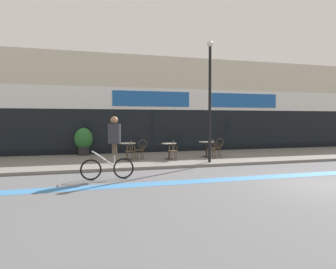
{
  "coord_description": "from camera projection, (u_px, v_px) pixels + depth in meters",
  "views": [
    {
      "loc": [
        -7.49,
        -7.85,
        1.96
      ],
      "look_at": [
        -2.83,
        7.23,
        1.24
      ],
      "focal_mm": 35.0,
      "sensor_mm": 36.0,
      "label": 1
    }
  ],
  "objects": [
    {
      "name": "cafe_chair_2_side",
      "position": [
        218.0,
        146.0,
        16.3
      ],
      "size": [
        0.59,
        0.43,
        0.9
      ],
      "rotation": [
        0.0,
        0.0,
        3.06
      ],
      "color": "#4C3823",
      "rests_on": "sidewalk_slab"
    },
    {
      "name": "cafe_chair_0_side",
      "position": [
        141.0,
        148.0,
        15.23
      ],
      "size": [
        0.59,
        0.44,
        0.9
      ],
      "rotation": [
        0.0,
        0.0,
        3.25
      ],
      "color": "#4C3823",
      "rests_on": "sidewalk_slab"
    },
    {
      "name": "bistro_table_1",
      "position": [
        169.0,
        148.0,
        15.23
      ],
      "size": [
        0.69,
        0.69,
        0.74
      ],
      "color": "black",
      "rests_on": "sidewalk_slab"
    },
    {
      "name": "planter_pot",
      "position": [
        83.0,
        140.0,
        16.85
      ],
      "size": [
        0.93,
        0.93,
        1.41
      ],
      "color": "#232326",
      "rests_on": "sidewalk_slab"
    },
    {
      "name": "cyclist_0",
      "position": [
        112.0,
        143.0,
        10.71
      ],
      "size": [
        1.74,
        0.48,
        2.06
      ],
      "rotation": [
        0.0,
        0.0,
        3.14
      ],
      "color": "black",
      "rests_on": "ground"
    },
    {
      "name": "cafe_chair_1_near",
      "position": [
        173.0,
        149.0,
        14.63
      ],
      "size": [
        0.44,
        0.59,
        0.9
      ],
      "rotation": [
        0.0,
        0.0,
        1.48
      ],
      "color": "#4C3823",
      "rests_on": "sidewalk_slab"
    },
    {
      "name": "lamp_post",
      "position": [
        210.0,
        93.0,
        13.98
      ],
      "size": [
        0.26,
        0.26,
        5.18
      ],
      "color": "black",
      "rests_on": "sidewalk_slab"
    },
    {
      "name": "bistro_table_0",
      "position": [
        128.0,
        148.0,
        15.03
      ],
      "size": [
        0.76,
        0.76,
        0.76
      ],
      "color": "black",
      "rests_on": "sidewalk_slab"
    },
    {
      "name": "bistro_table_2",
      "position": [
        206.0,
        146.0,
        16.13
      ],
      "size": [
        0.75,
        0.75,
        0.75
      ],
      "color": "black",
      "rests_on": "sidewalk_slab"
    },
    {
      "name": "sidewalk_slab",
      "position": [
        221.0,
        157.0,
        16.71
      ],
      "size": [
        40.0,
        5.5,
        0.12
      ],
      "primitive_type": "cube",
      "color": "slate",
      "rests_on": "ground"
    },
    {
      "name": "storefront_facade",
      "position": [
        188.0,
        107.0,
        21.09
      ],
      "size": [
        40.0,
        4.06,
        5.54
      ],
      "color": "beige",
      "rests_on": "ground"
    },
    {
      "name": "cafe_chair_2_near",
      "position": [
        212.0,
        147.0,
        15.53
      ],
      "size": [
        0.4,
        0.58,
        0.9
      ],
      "rotation": [
        0.0,
        0.0,
        1.56
      ],
      "color": "#4C3823",
      "rests_on": "sidewalk_slab"
    },
    {
      "name": "ground_plane",
      "position": [
        329.0,
        185.0,
        9.8
      ],
      "size": [
        120.0,
        120.0,
        0.0
      ],
      "primitive_type": "plane",
      "color": "#5B5B60"
    },
    {
      "name": "cafe_chair_0_near",
      "position": [
        130.0,
        149.0,
        14.44
      ],
      "size": [
        0.45,
        0.6,
        0.9
      ],
      "rotation": [
        0.0,
        0.0,
        1.72
      ],
      "color": "#4C3823",
      "rests_on": "sidewalk_slab"
    },
    {
      "name": "bike_lane_stripe",
      "position": [
        292.0,
        175.0,
        11.44
      ],
      "size": [
        36.0,
        0.7,
        0.01
      ],
      "primitive_type": "cube",
      "color": "#3D7AB7",
      "rests_on": "ground"
    }
  ]
}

